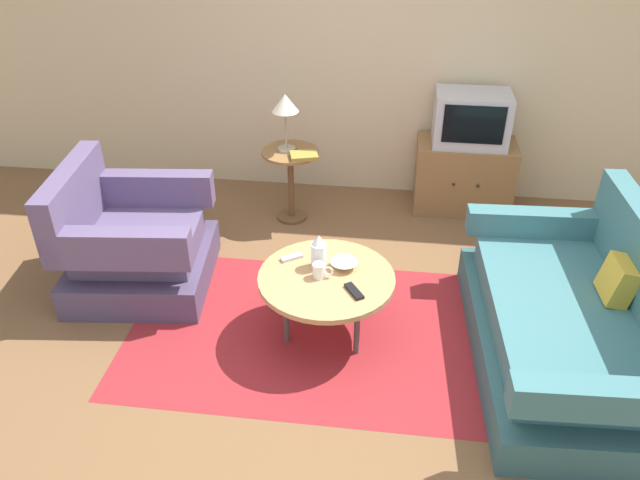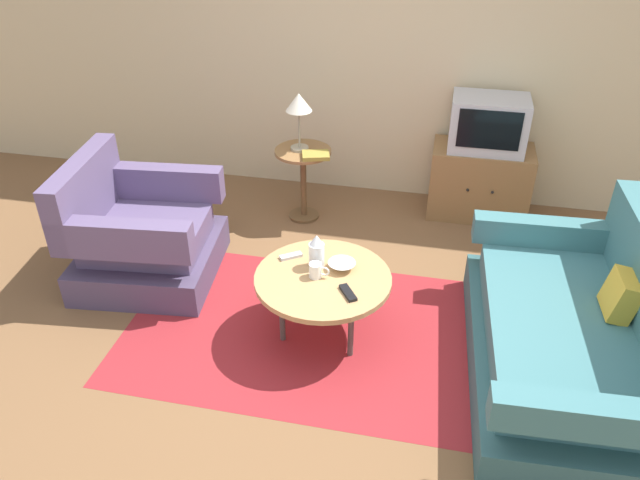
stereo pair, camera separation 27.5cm
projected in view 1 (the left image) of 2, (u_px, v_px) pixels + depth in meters
ground_plane at (331, 352)px, 3.84m from camera, size 16.00×16.00×0.00m
back_wall at (364, 37)px, 5.03m from camera, size 9.00×0.12×2.70m
area_rug at (326, 333)px, 3.99m from camera, size 2.54×1.52×0.00m
armchair at (132, 245)px, 4.31m from camera, size 1.02×1.04×0.89m
couch at (574, 326)px, 3.62m from camera, size 1.06×1.78×0.90m
coffee_table at (326, 280)px, 3.77m from camera, size 0.84×0.84×0.45m
side_table at (291, 171)px, 5.00m from camera, size 0.46×0.46×0.62m
tv_stand at (463, 176)px, 5.23m from camera, size 0.81×0.46×0.60m
television at (471, 119)px, 4.95m from camera, size 0.59×0.40×0.43m
table_lamp at (285, 106)px, 4.73m from camera, size 0.21×0.21×0.46m
vase at (319, 252)px, 3.78m from camera, size 0.10×0.10×0.23m
mug at (320, 271)px, 3.72m from camera, size 0.13×0.08×0.09m
bowl at (344, 264)px, 3.81m from camera, size 0.17×0.17×0.05m
tv_remote_dark at (354, 291)px, 3.61m from camera, size 0.13×0.16×0.02m
tv_remote_silver at (292, 257)px, 3.90m from camera, size 0.14×0.12×0.02m
book at (304, 156)px, 4.79m from camera, size 0.25×0.21×0.03m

